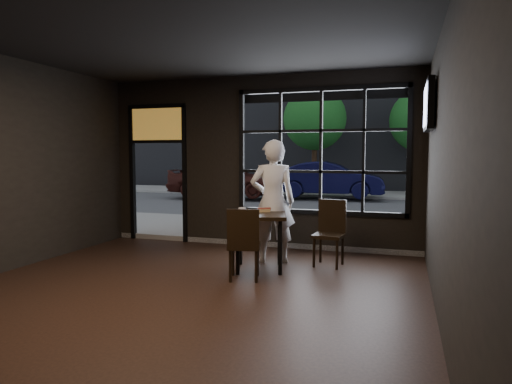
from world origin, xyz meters
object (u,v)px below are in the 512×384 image
(cafe_table, at_px, (259,242))
(navy_car, at_px, (329,179))
(chair_near, at_px, (244,243))
(man, at_px, (273,202))

(cafe_table, xyz_separation_m, navy_car, (-0.66, 10.96, 0.35))
(cafe_table, relative_size, navy_car, 0.21)
(chair_near, height_order, navy_car, navy_car)
(cafe_table, xyz_separation_m, man, (0.06, 0.52, 0.56))
(navy_car, bearing_deg, chair_near, 179.16)
(cafe_table, relative_size, man, 0.43)
(cafe_table, xyz_separation_m, chair_near, (-0.04, -0.57, 0.08))
(chair_near, relative_size, man, 0.51)
(man, xyz_separation_m, navy_car, (-0.72, 10.45, -0.21))
(man, distance_m, navy_car, 10.47)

